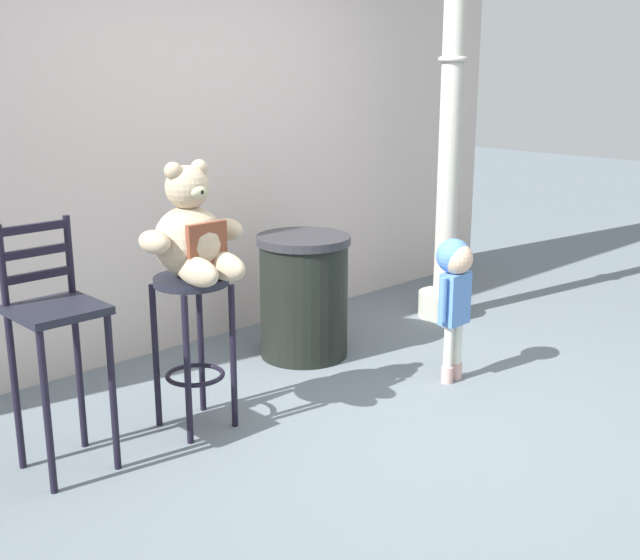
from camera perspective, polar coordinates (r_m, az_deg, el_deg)
ground_plane at (r=4.13m, az=6.26°, el=-10.49°), size 24.00×24.00×0.00m
building_wall at (r=5.23m, az=-10.75°, el=15.67°), size 6.10×0.30×3.71m
bar_stool_with_teddy at (r=4.00m, az=-8.97°, el=-2.98°), size 0.36×0.36×0.78m
teddy_bear at (r=3.87m, az=-8.99°, el=3.07°), size 0.54×0.48×0.56m
child_walking at (r=4.58m, az=9.50°, el=0.06°), size 0.27×0.21×0.84m
trash_bin at (r=4.98m, az=-1.15°, el=-1.13°), size 0.58×0.58×0.77m
lamppost at (r=5.69m, az=9.15°, el=9.69°), size 0.36×0.36×3.13m
bar_chair_empty at (r=3.70m, az=-18.17°, el=-3.28°), size 0.36×0.36×1.12m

